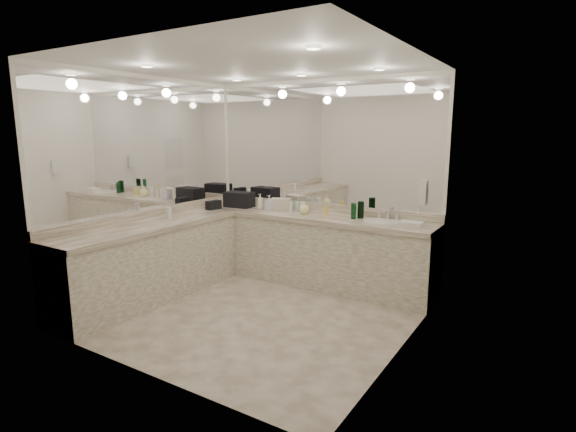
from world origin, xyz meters
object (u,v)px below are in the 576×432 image
Objects in this scene: soap_bottle_b at (269,203)px; soap_bottle_c at (304,207)px; wall_phone at (424,192)px; black_toiletry_bag at (239,199)px; cream_cosmetic_case at (281,204)px; soap_bottle_a at (260,201)px; sink at (382,222)px; hand_towel at (411,223)px.

soap_bottle_c is (0.53, 0.01, -0.02)m from soap_bottle_b.
black_toiletry_bag is at bearing 170.09° from wall_phone.
cream_cosmetic_case is 1.27× the size of soap_bottle_a.
sink is at bearing 1.42° from soap_bottle_b.
black_toiletry_bag is (-2.68, 0.47, -0.34)m from wall_phone.
soap_bottle_c reaches higher than cream_cosmetic_case.
soap_bottle_a reaches higher than soap_bottle_c.
wall_phone is 1.17× the size of soap_bottle_b.
cream_cosmetic_case reaches higher than sink.
cream_cosmetic_case is 0.17m from soap_bottle_b.
soap_bottle_a and soap_bottle_b have the same top height.
soap_bottle_a is at bearing -178.63° from cream_cosmetic_case.
cream_cosmetic_case is at bearing 11.28° from black_toiletry_bag.
hand_towel is 1.23× the size of soap_bottle_a.
hand_towel is at bearing -23.19° from cream_cosmetic_case.
wall_phone is 0.62× the size of black_toiletry_bag.
wall_phone is 2.41m from soap_bottle_a.
cream_cosmetic_case is at bearing 164.07° from wall_phone.
wall_phone is at bearing -9.91° from black_toiletry_bag.
black_toiletry_bag reaches higher than soap_bottle_a.
hand_towel is 2.07m from soap_bottle_a.
black_toiletry_bag is at bearing -179.56° from soap_bottle_c.
sink is 1.83× the size of wall_phone.
hand_towel is at bearing 117.57° from wall_phone.
black_toiletry_bag is 2.42m from hand_towel.
soap_bottle_c is (-1.64, 0.48, -0.37)m from wall_phone.
soap_bottle_a is 0.17m from soap_bottle_b.
soap_bottle_a is at bearing 171.82° from soap_bottle_b.
sink is 2.14× the size of soap_bottle_a.
soap_bottle_b reaches higher than sink.
cream_cosmetic_case is at bearing 176.47° from sink.
wall_phone reaches higher than cream_cosmetic_case.
soap_bottle_a is at bearing 179.28° from soap_bottle_c.
black_toiletry_bag is 1.87× the size of soap_bottle_b.
sink is at bearing 140.43° from wall_phone.
soap_bottle_b reaches higher than hand_towel.
cream_cosmetic_case is 1.04× the size of hand_towel.
sink is at bearing 179.99° from hand_towel.
soap_bottle_a reaches higher than cream_cosmetic_case.
wall_phone reaches higher than black_toiletry_bag.
wall_phone is (0.61, -0.50, 0.46)m from sink.
cream_cosmetic_case is at bearing 177.14° from hand_towel.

